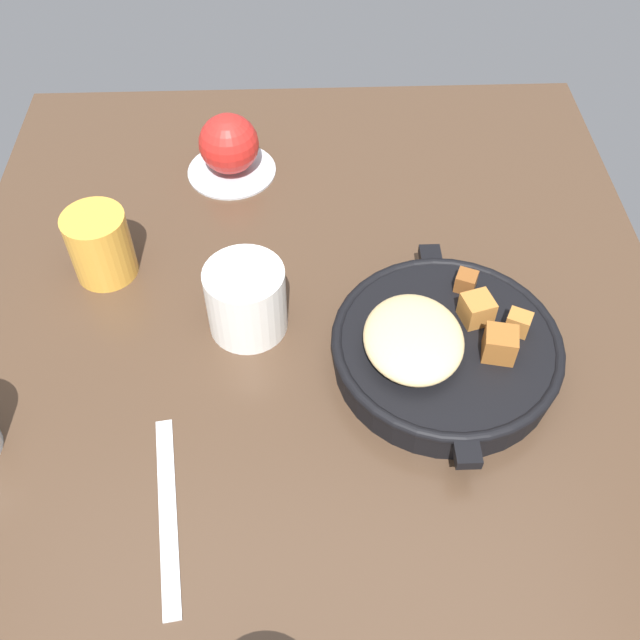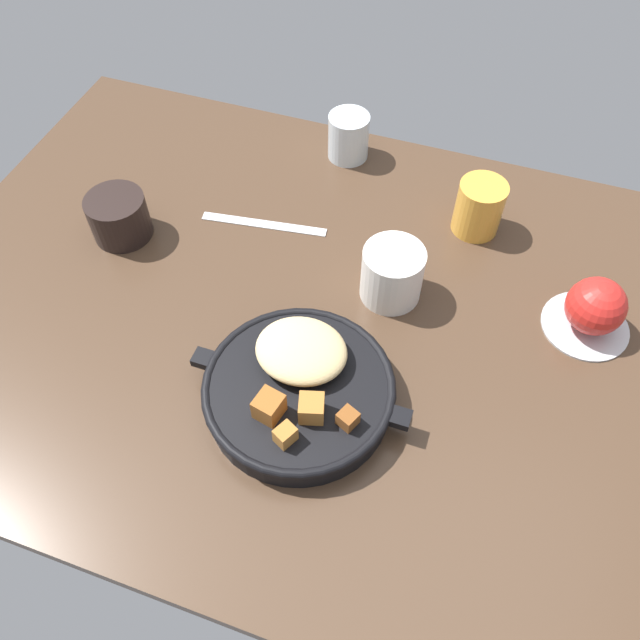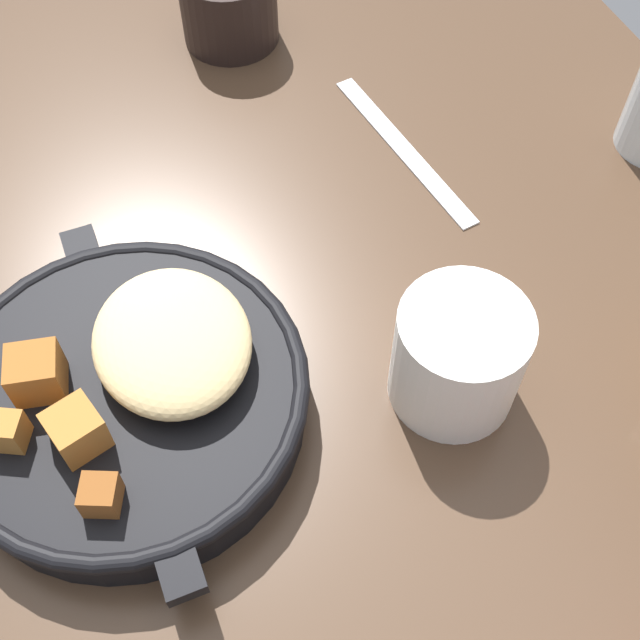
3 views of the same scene
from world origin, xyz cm
name	(u,v)px [view 1 (image 1 of 3)]	position (x,y,z in cm)	size (l,w,h in cm)	color
ground_plane	(314,405)	(0.00, 0.00, -1.20)	(113.88, 81.65, 2.40)	#473323
cast_iron_skillet	(443,348)	(3.87, -13.51, 2.84)	(28.29, 23.97, 7.35)	black
saucer_plate	(232,170)	(37.10, 9.97, 0.30)	(11.89, 11.89, 0.60)	#B7BABF
red_apple	(229,144)	(37.10, 9.97, 4.54)	(7.89, 7.89, 7.89)	red
butter_knife	(168,512)	(-12.08, 13.75, 0.18)	(19.76, 1.60, 0.36)	silver
juice_glass_amber	(100,245)	(19.00, 23.88, 4.20)	(7.20, 7.20, 8.40)	gold
ceramic_mug_white	(246,300)	(10.09, 6.92, 4.14)	(8.62, 8.62, 8.28)	silver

